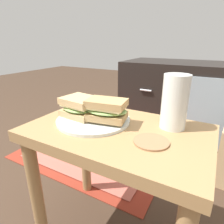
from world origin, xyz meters
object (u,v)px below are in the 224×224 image
at_px(tv_cabinet, 190,104).
at_px(sandwich_back, 107,110).
at_px(sandwich_front, 80,107).
at_px(beer_glass, 175,103).
at_px(plate, 93,120).
at_px(coaster, 151,142).

relative_size(tv_cabinet, sandwich_back, 6.54).
xyz_separation_m(tv_cabinet, sandwich_front, (-0.25, -0.94, 0.21)).
bearing_deg(beer_glass, sandwich_back, -157.70).
bearing_deg(beer_glass, plate, -162.07).
bearing_deg(sandwich_back, coaster, -15.72).
relative_size(sandwich_front, beer_glass, 0.82).
distance_m(sandwich_back, beer_glass, 0.21).
xyz_separation_m(sandwich_front, sandwich_back, (0.10, 0.00, 0.01)).
height_order(sandwich_front, beer_glass, beer_glass).
distance_m(tv_cabinet, coaster, 1.00).
height_order(beer_glass, coaster, beer_glass).
relative_size(beer_glass, coaster, 1.73).
relative_size(tv_cabinet, plate, 3.89).
bearing_deg(beer_glass, sandwich_front, -165.03).
bearing_deg(sandwich_front, sandwich_back, 0.32).
distance_m(sandwich_front, beer_glass, 0.31).
xyz_separation_m(plate, coaster, (0.22, -0.05, -0.00)).
bearing_deg(plate, sandwich_back, 0.32).
bearing_deg(coaster, sandwich_back, 164.28).
distance_m(plate, beer_glass, 0.27).
bearing_deg(beer_glass, coaster, -101.64).
bearing_deg(plate, sandwich_front, -179.68).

